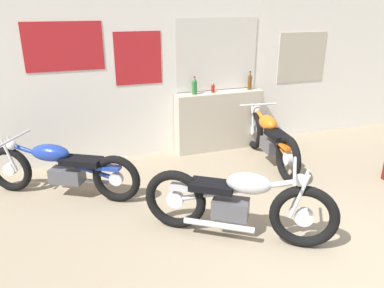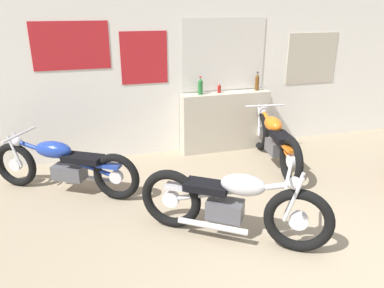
{
  "view_description": "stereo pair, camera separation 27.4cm",
  "coord_description": "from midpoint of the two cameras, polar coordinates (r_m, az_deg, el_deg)",
  "views": [
    {
      "loc": [
        -2.31,
        -2.14,
        2.37
      ],
      "look_at": [
        -0.81,
        2.03,
        0.7
      ],
      "focal_mm": 35.0,
      "sensor_mm": 36.0,
      "label": 1
    },
    {
      "loc": [
        -2.05,
        -2.22,
        2.37
      ],
      "look_at": [
        -0.81,
        2.03,
        0.7
      ],
      "focal_mm": 35.0,
      "sensor_mm": 36.0,
      "label": 2
    }
  ],
  "objects": [
    {
      "name": "ground_plane",
      "position": [
        3.89,
        20.83,
        -18.47
      ],
      "size": [
        24.0,
        24.0,
        0.0
      ],
      "primitive_type": "plane",
      "color": "gray"
    },
    {
      "name": "motorcycle_orange",
      "position": [
        5.91,
        10.45,
        0.81
      ],
      "size": [
        0.64,
        1.97,
        0.82
      ],
      "color": "black",
      "rests_on": "ground_plane"
    },
    {
      "name": "sill_counter",
      "position": [
        6.37,
        2.87,
        3.54
      ],
      "size": [
        1.5,
        0.28,
        0.99
      ],
      "color": "#B7AD99",
      "rests_on": "ground_plane"
    },
    {
      "name": "wall_back",
      "position": [
        6.27,
        0.87,
        11.82
      ],
      "size": [
        10.0,
        0.07,
        2.8
      ],
      "color": "silver",
      "rests_on": "ground_plane"
    },
    {
      "name": "bottle_center",
      "position": [
        6.47,
        7.59,
        9.43
      ],
      "size": [
        0.07,
        0.07,
        0.31
      ],
      "color": "#5B3814",
      "rests_on": "sill_counter"
    },
    {
      "name": "bottle_left_center",
      "position": [
        6.21,
        1.94,
        8.52
      ],
      "size": [
        0.06,
        0.06,
        0.17
      ],
      "color": "maroon",
      "rests_on": "sill_counter"
    },
    {
      "name": "motorcycle_silver",
      "position": [
        3.98,
        4.91,
        -8.9
      ],
      "size": [
        1.75,
        1.27,
        0.86
      ],
      "color": "black",
      "rests_on": "ground_plane"
    },
    {
      "name": "bottle_leftmost",
      "position": [
        6.07,
        -0.92,
        8.78
      ],
      "size": [
        0.08,
        0.08,
        0.29
      ],
      "color": "#23662D",
      "rests_on": "sill_counter"
    },
    {
      "name": "motorcycle_blue",
      "position": [
        5.12,
        -20.76,
        -3.53
      ],
      "size": [
        1.87,
        1.18,
        0.78
      ],
      "color": "black",
      "rests_on": "ground_plane"
    }
  ]
}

